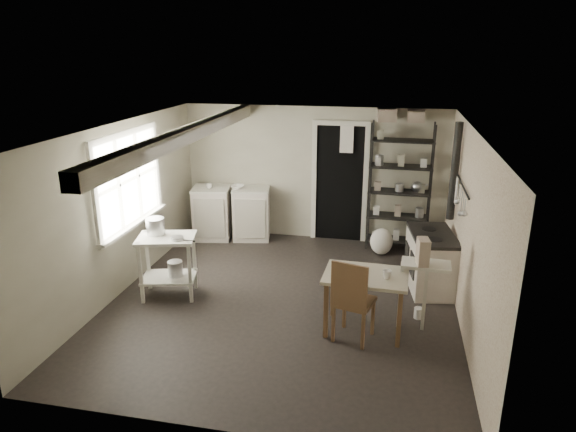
% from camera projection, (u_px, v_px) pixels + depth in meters
% --- Properties ---
extents(floor, '(5.00, 5.00, 0.00)m').
position_uv_depth(floor, '(283.00, 301.00, 6.86)').
color(floor, black).
rests_on(floor, ground).
extents(ceiling, '(5.00, 5.00, 0.00)m').
position_uv_depth(ceiling, '(283.00, 129.00, 6.14)').
color(ceiling, silver).
rests_on(ceiling, wall_back).
extents(wall_back, '(4.50, 0.02, 2.30)m').
position_uv_depth(wall_back, '(314.00, 174.00, 8.83)').
color(wall_back, '#BAB59E').
rests_on(wall_back, ground).
extents(wall_front, '(4.50, 0.02, 2.30)m').
position_uv_depth(wall_front, '(219.00, 316.00, 4.18)').
color(wall_front, '#BAB59E').
rests_on(wall_front, ground).
extents(wall_left, '(0.02, 5.00, 2.30)m').
position_uv_depth(wall_left, '(121.00, 209.00, 6.93)').
color(wall_left, '#BAB59E').
rests_on(wall_left, ground).
extents(wall_right, '(0.02, 5.00, 2.30)m').
position_uv_depth(wall_right, '(469.00, 232.00, 6.07)').
color(wall_right, '#BAB59E').
rests_on(wall_right, ground).
extents(window, '(0.12, 1.76, 1.28)m').
position_uv_depth(window, '(128.00, 180.00, 7.00)').
color(window, silver).
rests_on(window, wall_left).
extents(doorway, '(0.96, 0.10, 2.08)m').
position_uv_depth(doorway, '(339.00, 184.00, 8.76)').
color(doorway, silver).
rests_on(doorway, ground).
extents(ceiling_beam, '(0.18, 5.00, 0.18)m').
position_uv_depth(ceiling_beam, '(189.00, 134.00, 6.40)').
color(ceiling_beam, silver).
rests_on(ceiling_beam, ceiling).
extents(wallpaper_panel, '(0.01, 5.00, 2.30)m').
position_uv_depth(wallpaper_panel, '(468.00, 232.00, 6.07)').
color(wallpaper_panel, beige).
rests_on(wallpaper_panel, wall_right).
extents(utensil_rail, '(0.06, 1.20, 0.44)m').
position_uv_depth(utensil_rail, '(461.00, 186.00, 6.51)').
color(utensil_rail, silver).
rests_on(utensil_rail, wall_right).
extents(prep_table, '(0.85, 0.69, 0.85)m').
position_uv_depth(prep_table, '(169.00, 268.00, 6.90)').
color(prep_table, silver).
rests_on(prep_table, ground).
extents(stockpot, '(0.26, 0.26, 0.26)m').
position_uv_depth(stockpot, '(155.00, 228.00, 6.83)').
color(stockpot, silver).
rests_on(stockpot, prep_table).
extents(saucepan, '(0.17, 0.17, 0.09)m').
position_uv_depth(saucepan, '(177.00, 240.00, 6.65)').
color(saucepan, silver).
rests_on(saucepan, prep_table).
extents(bucket, '(0.24, 0.24, 0.22)m').
position_uv_depth(bucket, '(175.00, 269.00, 6.91)').
color(bucket, silver).
rests_on(bucket, prep_table).
extents(base_cabinets, '(1.48, 0.84, 0.92)m').
position_uv_depth(base_cabinets, '(232.00, 213.00, 9.01)').
color(base_cabinets, beige).
rests_on(base_cabinets, ground).
extents(mixing_bowl, '(0.38, 0.38, 0.07)m').
position_uv_depth(mixing_bowl, '(237.00, 186.00, 8.80)').
color(mixing_bowl, white).
rests_on(mixing_bowl, base_cabinets).
extents(counter_cup, '(0.15, 0.15, 0.09)m').
position_uv_depth(counter_cup, '(209.00, 186.00, 8.81)').
color(counter_cup, white).
rests_on(counter_cup, base_cabinets).
extents(shelf_rack, '(1.01, 0.41, 2.11)m').
position_uv_depth(shelf_rack, '(399.00, 194.00, 8.39)').
color(shelf_rack, black).
rests_on(shelf_rack, ground).
extents(shelf_jar, '(0.09, 0.09, 0.19)m').
position_uv_depth(shelf_jar, '(378.00, 168.00, 8.30)').
color(shelf_jar, white).
rests_on(shelf_jar, shelf_rack).
extents(storage_box_a, '(0.32, 0.29, 0.20)m').
position_uv_depth(storage_box_a, '(386.00, 128.00, 8.14)').
color(storage_box_a, '#C1B09C').
rests_on(storage_box_a, shelf_rack).
extents(storage_box_b, '(0.27, 0.25, 0.17)m').
position_uv_depth(storage_box_b, '(415.00, 130.00, 8.08)').
color(storage_box_b, '#C1B09C').
rests_on(storage_box_b, shelf_rack).
extents(stove, '(0.70, 1.09, 0.80)m').
position_uv_depth(stove, '(431.00, 258.00, 7.12)').
color(stove, beige).
rests_on(stove, ground).
extents(stovepipe, '(0.15, 0.15, 1.52)m').
position_uv_depth(stovepipe, '(455.00, 172.00, 7.09)').
color(stovepipe, black).
rests_on(stovepipe, stove).
extents(side_ledge, '(0.58, 0.34, 0.87)m').
position_uv_depth(side_ledge, '(423.00, 297.00, 6.04)').
color(side_ledge, silver).
rests_on(side_ledge, ground).
extents(oats_box, '(0.15, 0.22, 0.31)m').
position_uv_depth(oats_box, '(423.00, 253.00, 5.82)').
color(oats_box, '#C1B09C').
rests_on(oats_box, side_ledge).
extents(work_table, '(0.99, 0.71, 0.73)m').
position_uv_depth(work_table, '(365.00, 301.00, 6.04)').
color(work_table, '#BDB7A1').
rests_on(work_table, ground).
extents(table_cup, '(0.13, 0.13, 0.10)m').
position_uv_depth(table_cup, '(387.00, 272.00, 5.80)').
color(table_cup, white).
rests_on(table_cup, work_table).
extents(chair, '(0.52, 0.53, 1.01)m').
position_uv_depth(chair, '(354.00, 300.00, 5.84)').
color(chair, brown).
rests_on(chair, ground).
extents(flour_sack, '(0.41, 0.37, 0.44)m').
position_uv_depth(flour_sack, '(381.00, 240.00, 8.34)').
color(flour_sack, white).
rests_on(flour_sack, ground).
extents(floor_crock, '(0.14, 0.14, 0.14)m').
position_uv_depth(floor_crock, '(418.00, 313.00, 6.41)').
color(floor_crock, white).
rests_on(floor_crock, ground).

